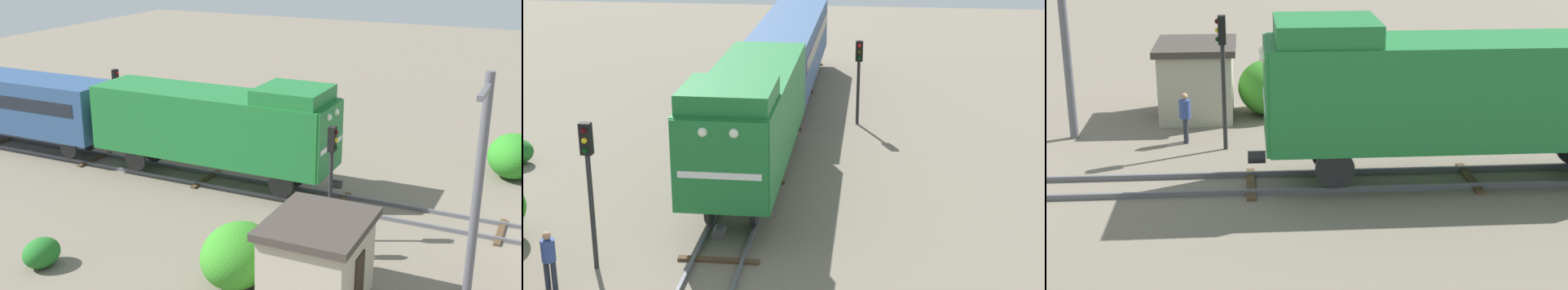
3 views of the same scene
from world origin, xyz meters
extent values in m
cube|color=#4C3823|center=(0.00, 9.58, 0.04)|extent=(2.40, 0.24, 0.09)
cube|color=#4C3823|center=(0.00, 15.96, 0.04)|extent=(2.40, 0.24, 0.09)
cube|color=#1E7233|center=(0.00, 15.61, 2.71)|extent=(2.90, 11.00, 2.90)
cube|color=#1E7233|center=(0.00, 11.71, 4.46)|extent=(2.75, 2.80, 0.60)
cube|color=#1E7233|center=(0.00, 10.06, 2.71)|extent=(2.84, 0.10, 2.84)
cube|color=white|center=(0.00, 10.02, 2.51)|extent=(2.46, 0.06, 0.20)
sphere|color=white|center=(-0.45, 10.01, 3.81)|extent=(0.28, 0.28, 0.28)
sphere|color=white|center=(0.45, 10.01, 3.81)|extent=(0.28, 0.28, 0.28)
cylinder|color=#262628|center=(0.00, 9.76, 0.86)|extent=(0.36, 0.50, 0.36)
cylinder|color=#262628|center=(-0.72, 11.91, 0.71)|extent=(0.18, 1.10, 1.10)
cylinder|color=#262628|center=(0.72, 11.91, 0.71)|extent=(0.18, 1.10, 1.10)
cylinder|color=#262628|center=(-3.40, 8.79, 2.18)|extent=(0.14, 0.14, 4.36)
cube|color=black|center=(-3.40, 8.79, 3.91)|extent=(0.32, 0.24, 0.90)
sphere|color=#390606|center=(-3.40, 8.65, 4.18)|extent=(0.16, 0.16, 0.16)
sphere|color=yellow|center=(-3.40, 8.65, 3.90)|extent=(0.16, 0.16, 0.16)
sphere|color=black|center=(-3.40, 8.65, 3.62)|extent=(0.16, 0.16, 0.16)
cylinder|color=#262B38|center=(-4.30, 7.47, 0.42)|extent=(0.15, 0.15, 0.85)
cylinder|color=#262B38|center=(-4.10, 7.47, 0.42)|extent=(0.15, 0.15, 0.85)
cylinder|color=#33478C|center=(-4.20, 7.47, 1.16)|extent=(0.38, 0.38, 0.62)
sphere|color=tan|center=(-4.20, 7.47, 1.58)|extent=(0.23, 0.23, 0.23)
cylinder|color=#595960|center=(-5.00, 3.63, 3.53)|extent=(0.28, 0.28, 7.07)
cube|color=#B2A893|center=(-7.50, 7.70, 1.25)|extent=(3.20, 2.60, 2.50)
cube|color=#3F3833|center=(-7.50, 7.70, 2.62)|extent=(3.50, 2.90, 0.24)
cube|color=#2D2319|center=(-7.50, 6.38, 0.95)|extent=(0.80, 0.06, 1.90)
ellipsoid|color=#368926|center=(-7.57, 10.34, 1.02)|extent=(2.81, 2.30, 2.04)
ellipsoid|color=#236B26|center=(-9.42, 16.85, 0.50)|extent=(1.37, 1.12, 1.00)
camera|label=1|loc=(-23.99, 1.60, 10.75)|focal=45.00mm
camera|label=2|loc=(4.33, -10.97, 10.72)|focal=55.00mm
camera|label=3|loc=(21.41, 9.57, 8.22)|focal=55.00mm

